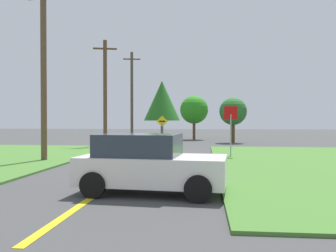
{
  "coord_description": "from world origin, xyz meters",
  "views": [
    {
      "loc": [
        2.88,
        -20.22,
        2.0
      ],
      "look_at": [
        0.5,
        3.14,
        1.62
      ],
      "focal_mm": 38.04,
      "sensor_mm": 36.0,
      "label": 1
    }
  ],
  "objects_px": {
    "car_behind_on_main_road": "(149,164)",
    "oak_tree_right": "(194,110)",
    "direction_sign": "(162,127)",
    "oak_tree_left": "(233,112)",
    "utility_pole_mid": "(105,92)",
    "utility_pole_far": "(132,95)",
    "utility_pole_near": "(44,70)",
    "stop_sign": "(231,122)",
    "pine_tree_center": "(162,101)"
  },
  "relations": [
    {
      "from": "utility_pole_far",
      "to": "oak_tree_right",
      "type": "distance_m",
      "value": 6.72
    },
    {
      "from": "stop_sign",
      "to": "pine_tree_center",
      "type": "relative_size",
      "value": 0.41
    },
    {
      "from": "direction_sign",
      "to": "oak_tree_left",
      "type": "distance_m",
      "value": 7.3
    },
    {
      "from": "stop_sign",
      "to": "utility_pole_far",
      "type": "distance_m",
      "value": 19.99
    },
    {
      "from": "oak_tree_left",
      "to": "pine_tree_center",
      "type": "relative_size",
      "value": 0.6
    },
    {
      "from": "pine_tree_center",
      "to": "oak_tree_right",
      "type": "xyz_separation_m",
      "value": [
        3.86,
        -4.39,
        -1.21
      ]
    },
    {
      "from": "car_behind_on_main_road",
      "to": "stop_sign",
      "type": "bearing_deg",
      "value": 78.2
    },
    {
      "from": "utility_pole_near",
      "to": "utility_pole_mid",
      "type": "distance_m",
      "value": 10.12
    },
    {
      "from": "stop_sign",
      "to": "direction_sign",
      "type": "distance_m",
      "value": 9.79
    },
    {
      "from": "oak_tree_left",
      "to": "utility_pole_mid",
      "type": "bearing_deg",
      "value": -152.58
    },
    {
      "from": "utility_pole_mid",
      "to": "pine_tree_center",
      "type": "distance_m",
      "value": 14.79
    },
    {
      "from": "stop_sign",
      "to": "utility_pole_near",
      "type": "height_order",
      "value": "utility_pole_near"
    },
    {
      "from": "utility_pole_far",
      "to": "utility_pole_near",
      "type": "bearing_deg",
      "value": -90.48
    },
    {
      "from": "oak_tree_right",
      "to": "direction_sign",
      "type": "bearing_deg",
      "value": -103.84
    },
    {
      "from": "utility_pole_near",
      "to": "pine_tree_center",
      "type": "distance_m",
      "value": 24.83
    },
    {
      "from": "pine_tree_center",
      "to": "oak_tree_right",
      "type": "distance_m",
      "value": 5.97
    },
    {
      "from": "utility_pole_mid",
      "to": "oak_tree_right",
      "type": "height_order",
      "value": "utility_pole_mid"
    },
    {
      "from": "utility_pole_near",
      "to": "oak_tree_left",
      "type": "height_order",
      "value": "utility_pole_near"
    },
    {
      "from": "utility_pole_far",
      "to": "stop_sign",
      "type": "bearing_deg",
      "value": -63.07
    },
    {
      "from": "utility_pole_near",
      "to": "utility_pole_far",
      "type": "distance_m",
      "value": 20.24
    },
    {
      "from": "oak_tree_left",
      "to": "utility_pole_near",
      "type": "bearing_deg",
      "value": -123.78
    },
    {
      "from": "car_behind_on_main_road",
      "to": "oak_tree_right",
      "type": "bearing_deg",
      "value": 94.31
    },
    {
      "from": "utility_pole_far",
      "to": "direction_sign",
      "type": "bearing_deg",
      "value": -64.76
    },
    {
      "from": "stop_sign",
      "to": "oak_tree_left",
      "type": "distance_m",
      "value": 12.86
    },
    {
      "from": "utility_pole_far",
      "to": "pine_tree_center",
      "type": "height_order",
      "value": "utility_pole_far"
    },
    {
      "from": "direction_sign",
      "to": "oak_tree_left",
      "type": "height_order",
      "value": "oak_tree_left"
    },
    {
      "from": "car_behind_on_main_road",
      "to": "utility_pole_mid",
      "type": "xyz_separation_m",
      "value": [
        -6.06,
        17.0,
        3.38
      ]
    },
    {
      "from": "stop_sign",
      "to": "utility_pole_mid",
      "type": "bearing_deg",
      "value": -50.06
    },
    {
      "from": "car_behind_on_main_road",
      "to": "direction_sign",
      "type": "height_order",
      "value": "direction_sign"
    },
    {
      "from": "stop_sign",
      "to": "utility_pole_mid",
      "type": "height_order",
      "value": "utility_pole_mid"
    },
    {
      "from": "utility_pole_far",
      "to": "oak_tree_left",
      "type": "bearing_deg",
      "value": -25.75
    },
    {
      "from": "car_behind_on_main_road",
      "to": "direction_sign",
      "type": "xyz_separation_m",
      "value": [
        -1.78,
        18.05,
        0.67
      ]
    },
    {
      "from": "utility_pole_mid",
      "to": "utility_pole_far",
      "type": "height_order",
      "value": "utility_pole_far"
    },
    {
      "from": "utility_pole_mid",
      "to": "oak_tree_left",
      "type": "distance_m",
      "value": 11.47
    },
    {
      "from": "utility_pole_near",
      "to": "utility_pole_far",
      "type": "height_order",
      "value": "utility_pole_far"
    },
    {
      "from": "car_behind_on_main_road",
      "to": "utility_pole_far",
      "type": "height_order",
      "value": "utility_pole_far"
    },
    {
      "from": "car_behind_on_main_road",
      "to": "utility_pole_mid",
      "type": "distance_m",
      "value": 18.36
    },
    {
      "from": "utility_pole_mid",
      "to": "utility_pole_far",
      "type": "bearing_deg",
      "value": 90.0
    },
    {
      "from": "utility_pole_far",
      "to": "pine_tree_center",
      "type": "distance_m",
      "value": 5.19
    },
    {
      "from": "direction_sign",
      "to": "oak_tree_right",
      "type": "distance_m",
      "value": 9.52
    },
    {
      "from": "car_behind_on_main_road",
      "to": "direction_sign",
      "type": "relative_size",
      "value": 1.74
    },
    {
      "from": "direction_sign",
      "to": "stop_sign",
      "type": "bearing_deg",
      "value": -61.34
    },
    {
      "from": "car_behind_on_main_road",
      "to": "pine_tree_center",
      "type": "distance_m",
      "value": 31.92
    },
    {
      "from": "stop_sign",
      "to": "car_behind_on_main_road",
      "type": "relative_size",
      "value": 0.67
    },
    {
      "from": "car_behind_on_main_road",
      "to": "utility_pole_far",
      "type": "distance_m",
      "value": 28.06
    },
    {
      "from": "direction_sign",
      "to": "pine_tree_center",
      "type": "distance_m",
      "value": 13.88
    },
    {
      "from": "utility_pole_far",
      "to": "oak_tree_right",
      "type": "relative_size",
      "value": 2.02
    },
    {
      "from": "car_behind_on_main_road",
      "to": "oak_tree_left",
      "type": "relative_size",
      "value": 1.03
    },
    {
      "from": "car_behind_on_main_road",
      "to": "pine_tree_center",
      "type": "height_order",
      "value": "pine_tree_center"
    },
    {
      "from": "direction_sign",
      "to": "utility_pole_far",
      "type": "bearing_deg",
      "value": 115.24
    }
  ]
}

